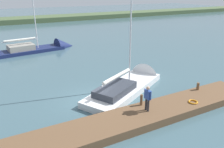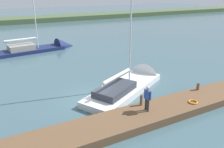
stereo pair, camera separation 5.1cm
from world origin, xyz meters
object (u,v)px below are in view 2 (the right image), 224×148
(sailboat_outer_mooring, at_px, (136,82))
(life_ring_buoy, at_px, (193,102))
(mooring_post_near, at_px, (198,86))
(person_on_dock, at_px, (147,97))
(sailboat_near_dock, at_px, (46,48))
(mooring_post_far, at_px, (141,100))

(sailboat_outer_mooring, bearing_deg, life_ring_buoy, -109.22)
(mooring_post_near, relative_size, sailboat_outer_mooring, 0.05)
(life_ring_buoy, bearing_deg, mooring_post_near, -144.49)
(mooring_post_near, distance_m, person_on_dock, 5.65)
(sailboat_near_dock, bearing_deg, sailboat_outer_mooring, -82.74)
(mooring_post_far, height_order, life_ring_buoy, mooring_post_far)
(person_on_dock, bearing_deg, sailboat_outer_mooring, -122.12)
(life_ring_buoy, distance_m, person_on_dock, 3.72)
(mooring_post_far, bearing_deg, sailboat_outer_mooring, -119.70)
(sailboat_outer_mooring, bearing_deg, mooring_post_far, -148.29)
(life_ring_buoy, relative_size, sailboat_outer_mooring, 0.05)
(mooring_post_far, xyz_separation_m, life_ring_buoy, (-3.43, 1.43, -0.34))
(mooring_post_far, bearing_deg, mooring_post_near, 180.00)
(sailboat_near_dock, distance_m, person_on_dock, 21.69)
(sailboat_near_dock, distance_m, sailboat_outer_mooring, 16.98)
(sailboat_outer_mooring, height_order, person_on_dock, sailboat_outer_mooring)
(life_ring_buoy, bearing_deg, sailboat_outer_mooring, -80.63)
(mooring_post_far, xyz_separation_m, sailboat_near_dock, (1.75, -20.78, -0.73))
(life_ring_buoy, xyz_separation_m, sailboat_near_dock, (5.18, -22.21, -0.40))
(mooring_post_far, distance_m, person_on_dock, 1.02)
(mooring_post_far, bearing_deg, life_ring_buoy, 157.39)
(mooring_post_far, bearing_deg, person_on_dock, 81.86)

